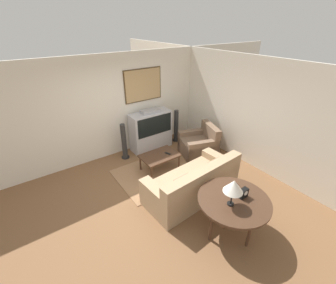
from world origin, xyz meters
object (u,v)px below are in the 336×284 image
couch (193,184)px  armchair (199,145)px  mantel_clock (243,193)px  speaker_tower_left (124,142)px  console_table (234,202)px  speaker_tower_right (176,127)px  tv (151,130)px  coffee_table (160,157)px  table_lamp (234,186)px

couch → armchair: 1.77m
mantel_clock → speaker_tower_left: bearing=100.1°
console_table → speaker_tower_left: size_ratio=1.21×
speaker_tower_right → speaker_tower_left: bearing=180.0°
tv → couch: 2.35m
tv → speaker_tower_left: size_ratio=1.20×
couch → coffee_table: size_ratio=2.29×
armchair → speaker_tower_left: speaker_tower_left is taller
armchair → speaker_tower_left: (-1.79, 1.04, 0.18)m
couch → mantel_clock: 1.24m
couch → console_table: bearing=83.3°
couch → coffee_table: (-0.04, 1.22, 0.07)m
coffee_table → speaker_tower_right: (1.30, 1.03, 0.09)m
couch → table_lamp: table_lamp is taller
couch → coffee_table: bearing=-91.8°
table_lamp → mantel_clock: 0.42m
armchair → speaker_tower_right: 1.06m
table_lamp → tv: bearing=80.4°
coffee_table → table_lamp: bearing=-94.0°
table_lamp → speaker_tower_left: bearing=95.0°
coffee_table → speaker_tower_left: speaker_tower_left is taller
coffee_table → mantel_clock: size_ratio=5.52×
tv → table_lamp: bearing=-99.6°
couch → table_lamp: 1.39m
mantel_clock → speaker_tower_left: 3.45m
coffee_table → mantel_clock: 2.39m
armchair → speaker_tower_right: speaker_tower_right is taller
couch → armchair: couch is taller
couch → speaker_tower_left: size_ratio=2.08×
couch → coffee_table: couch is taller
console_table → speaker_tower_left: speaker_tower_left is taller
couch → console_table: 1.14m
tv → coffee_table: bearing=-111.1°
coffee_table → table_lamp: size_ratio=1.89×
mantel_clock → speaker_tower_right: size_ratio=0.16×
tv → mantel_clock: (-0.28, -3.43, 0.25)m
tv → mantel_clock: tv is taller
couch → mantel_clock: size_ratio=12.64×
armchair → speaker_tower_right: size_ratio=1.12×
table_lamp → console_table: bearing=16.0°
tv → speaker_tower_left: tv is taller
speaker_tower_left → table_lamp: bearing=-85.0°
tv → couch: bearing=-99.4°
tv → speaker_tower_right: tv is taller
couch → table_lamp: (-0.20, -1.12, 0.80)m
couch → table_lamp: size_ratio=4.32×
table_lamp → speaker_tower_right: table_lamp is taller
armchair → table_lamp: table_lamp is taller
speaker_tower_left → speaker_tower_right: same height
couch → tv: bearing=-102.9°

